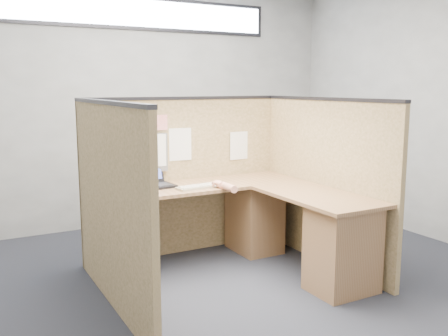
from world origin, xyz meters
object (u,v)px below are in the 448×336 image
keyboard (198,187)px  mouse (218,185)px  l_desk (238,227)px  laptop (151,179)px

keyboard → mouse: size_ratio=4.24×
l_desk → laptop: laptop is taller
laptop → mouse: size_ratio=3.91×
laptop → keyboard: size_ratio=0.92×
laptop → keyboard: laptop is taller
l_desk → laptop: size_ratio=5.08×
l_desk → mouse: 0.42m
keyboard → laptop: bearing=132.2°
laptop → keyboard: (0.34, -0.30, -0.05)m
laptop → mouse: bearing=-40.5°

